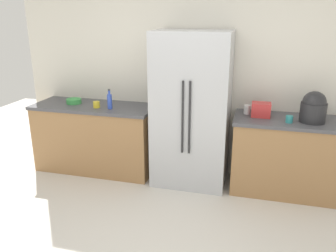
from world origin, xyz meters
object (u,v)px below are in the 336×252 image
(toaster, at_px, (261,110))
(rice_cooker, at_px, (314,108))
(bottle_a, at_px, (110,101))
(cup_b, at_px, (289,119))
(refrigerator, at_px, (192,110))
(bowl_a, at_px, (74,101))
(cup_a, at_px, (247,110))
(cup_c, at_px, (96,105))

(toaster, height_order, rice_cooker, rice_cooker)
(bottle_a, relative_size, cup_b, 3.20)
(refrigerator, bearing_deg, toaster, 3.23)
(rice_cooker, xyz_separation_m, bowl_a, (-2.95, 0.05, -0.13))
(refrigerator, xyz_separation_m, cup_a, (0.65, 0.12, 0.02))
(cup_a, bearing_deg, rice_cooker, -11.04)
(refrigerator, height_order, bowl_a, refrigerator)
(cup_b, bearing_deg, cup_a, 153.46)
(bottle_a, relative_size, cup_c, 2.96)
(cup_c, bearing_deg, toaster, 3.58)
(rice_cooker, bearing_deg, bottle_a, -178.37)
(bowl_a, bearing_deg, cup_c, -17.02)
(refrigerator, relative_size, rice_cooker, 5.41)
(cup_b, bearing_deg, rice_cooker, 20.84)
(toaster, bearing_deg, bowl_a, -179.81)
(refrigerator, bearing_deg, bottle_a, -175.26)
(bottle_a, bearing_deg, refrigerator, 4.74)
(bottle_a, bearing_deg, toaster, 4.08)
(cup_b, bearing_deg, bowl_a, 176.87)
(bowl_a, bearing_deg, cup_b, -3.13)
(cup_a, distance_m, cup_b, 0.52)
(refrigerator, bearing_deg, cup_c, -176.20)
(refrigerator, xyz_separation_m, bottle_a, (-1.03, -0.09, 0.07))
(cup_a, bearing_deg, bowl_a, -177.87)
(bottle_a, distance_m, cup_c, 0.20)
(bottle_a, bearing_deg, rice_cooker, 1.63)
(toaster, relative_size, rice_cooker, 0.63)
(rice_cooker, height_order, cup_a, rice_cooker)
(refrigerator, distance_m, cup_c, 1.22)
(bottle_a, bearing_deg, bowl_a, 167.91)
(bowl_a, bearing_deg, rice_cooker, -1.06)
(toaster, distance_m, cup_c, 2.02)
(refrigerator, relative_size, cup_a, 17.81)
(toaster, height_order, cup_c, toaster)
(cup_c, bearing_deg, cup_b, -0.74)
(bottle_a, bearing_deg, cup_c, 178.61)
(bowl_a, bearing_deg, cup_a, 2.13)
(cup_c, bearing_deg, refrigerator, 3.80)
(toaster, bearing_deg, refrigerator, -176.77)
(refrigerator, relative_size, toaster, 8.65)
(refrigerator, height_order, bottle_a, refrigerator)
(refrigerator, bearing_deg, bowl_a, 178.66)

